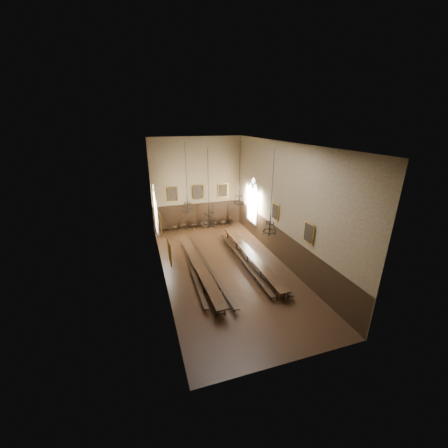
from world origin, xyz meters
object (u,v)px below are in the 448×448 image
table_right (250,258)px  chair_3 (194,226)px  chair_6 (223,223)px  chair_1 (175,228)px  chair_2 (184,227)px  bench_right_inner (243,261)px  chair_4 (206,225)px  chair_7 (231,222)px  bench_left_inner (208,268)px  table_left (199,269)px  chair_0 (166,229)px  chandelier_back_left (188,206)px  bench_right_outer (256,259)px  chair_5 (214,224)px  chandelier_front_left (209,218)px  chandelier_back_right (239,199)px  bench_left_outer (192,270)px  chandelier_front_right (270,226)px

table_right → chair_3: size_ratio=10.65×
chair_6 → chair_1: bearing=-169.5°
table_right → chair_2: (-3.65, 8.39, -0.12)m
bench_right_inner → chair_4: chair_4 is taller
chair_7 → bench_left_inner: bearing=-137.0°
table_left → chair_0: 8.79m
bench_right_inner → chair_7: (1.97, 8.36, -0.01)m
table_left → chandelier_back_left: (-0.17, 2.27, 4.05)m
table_right → chair_6: bearing=86.9°
table_left → bench_right_outer: (4.63, 0.34, -0.11)m
chair_4 → chair_7: size_ratio=1.11×
chair_5 → chandelier_back_left: 8.59m
table_right → bench_left_inner: bearing=-176.0°
chair_1 → table_right: bearing=-43.7°
chair_1 → chandelier_front_left: bearing=-68.4°
chair_6 → chandelier_back_right: (-0.60, -6.06, 4.28)m
chair_2 → table_left: bearing=-92.0°
bench_left_outer → chair_1: bearing=89.9°
bench_right_outer → chair_1: 9.79m
chandelier_back_left → chair_5: bearing=59.3°
bench_left_outer → chandelier_back_left: 4.71m
bench_left_inner → bench_right_outer: (3.90, 0.25, 0.01)m
bench_left_inner → chandelier_front_left: chandelier_front_left is taller
chair_6 → chandelier_front_right: chandelier_front_right is taller
bench_left_outer → chandelier_front_right: (4.57, -2.69, 3.88)m
chair_6 → bench_right_outer: bearing=-78.7°
bench_left_inner → chandelier_back_left: size_ratio=2.10×
chair_6 → chandelier_front_left: bearing=-100.7°
table_right → chair_0: bearing=123.4°
chair_3 → chair_4: (1.22, -0.06, 0.00)m
table_left → bench_right_inner: table_left is taller
chair_0 → chandelier_back_left: chandelier_back_left is taller
bench_left_outer → chair_3: size_ratio=9.33×
bench_right_inner → bench_right_outer: (1.11, 0.03, 0.02)m
bench_left_outer → chair_4: size_ratio=9.26×
chair_1 → chair_7: 5.92m
chair_2 → chair_6: (4.10, -0.05, -0.03)m
chair_7 → chandelier_back_right: bearing=-121.8°
bench_left_inner → chair_0: (-2.08, 8.58, 0.01)m
chair_2 → chair_6: bearing=0.5°
chair_0 → chair_7: bearing=-11.1°
table_left → chandelier_front_right: chandelier_front_right is taller
chair_3 → chandelier_back_right: size_ratio=0.21×
chair_0 → chandelier_back_right: 9.14m
chair_6 → chandelier_front_right: 11.86m
chair_3 → bench_left_outer: bearing=-100.2°
chair_2 → chandelier_back_left: bearing=-94.7°
chair_3 → chair_7: chair_3 is taller
bench_right_outer → chair_7: 8.38m
bench_left_inner → chandelier_front_right: 5.76m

